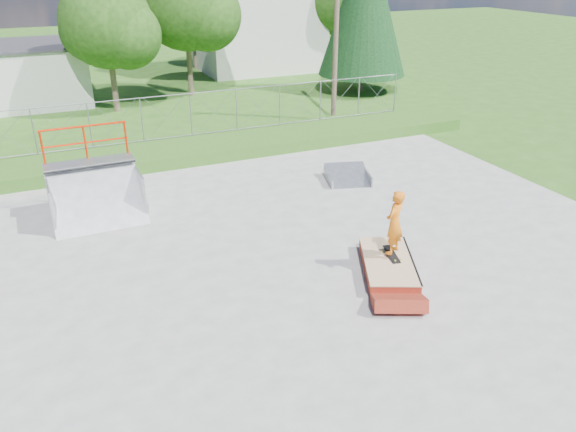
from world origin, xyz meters
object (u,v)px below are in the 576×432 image
at_px(skater, 394,225).
at_px(flat_bank_ramp, 348,176).
at_px(grind_box, 388,266).
at_px(quarter_pipe, 94,178).

bearing_deg(skater, flat_bank_ramp, -140.21).
height_order(grind_box, skater, skater).
xyz_separation_m(quarter_pipe, skater, (6.52, -6.21, -0.07)).
distance_m(quarter_pipe, skater, 9.00).
height_order(quarter_pipe, flat_bank_ramp, quarter_pipe).
height_order(flat_bank_ramp, skater, skater).
bearing_deg(flat_bank_ramp, quarter_pipe, -166.15).
xyz_separation_m(flat_bank_ramp, skater, (-2.01, -5.83, 1.04)).
bearing_deg(flat_bank_ramp, grind_box, -93.73).
distance_m(grind_box, quarter_pipe, 9.04).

